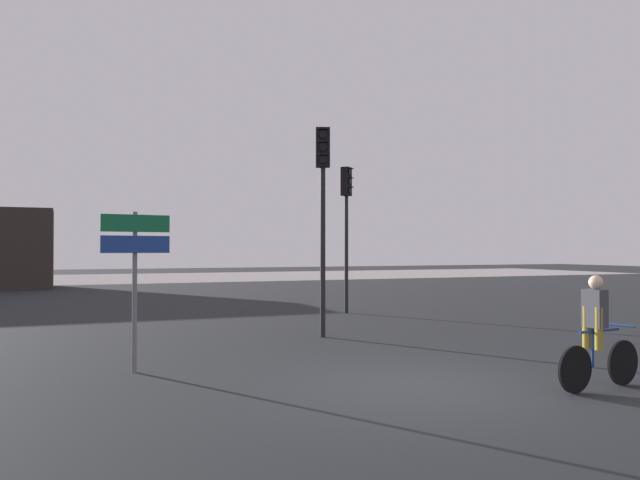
% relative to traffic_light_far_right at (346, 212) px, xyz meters
% --- Properties ---
extents(ground_plane, '(120.00, 120.00, 0.00)m').
position_rel_traffic_light_far_right_xyz_m(ground_plane, '(-3.45, -9.93, -3.18)').
color(ground_plane, black).
extents(water_strip, '(80.00, 16.00, 0.01)m').
position_rel_traffic_light_far_right_xyz_m(water_strip, '(-3.45, 27.86, -3.17)').
color(water_strip, '#9E937F').
rests_on(water_strip, ground).
extents(traffic_light_far_right, '(0.41, 0.42, 4.58)m').
position_rel_traffic_light_far_right_xyz_m(traffic_light_far_right, '(0.00, 0.00, 0.00)').
color(traffic_light_far_right, black).
rests_on(traffic_light_far_right, ground).
extents(traffic_light_center, '(0.38, 0.40, 4.76)m').
position_rel_traffic_light_far_right_xyz_m(traffic_light_center, '(-2.78, -4.67, 0.12)').
color(traffic_light_center, black).
rests_on(traffic_light_center, ground).
extents(direction_sign_post, '(1.10, 0.18, 2.60)m').
position_rel_traffic_light_far_right_xyz_m(direction_sign_post, '(-7.17, -7.27, -1.38)').
color(direction_sign_post, slate).
rests_on(direction_sign_post, ground).
extents(cyclist, '(1.70, 0.46, 1.62)m').
position_rel_traffic_light_far_right_xyz_m(cyclist, '(-1.26, -11.06, -2.36)').
color(cyclist, black).
rests_on(cyclist, ground).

